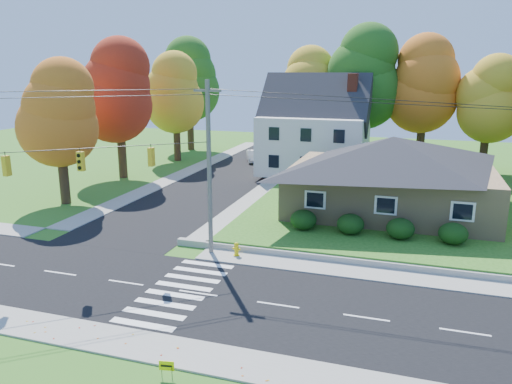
% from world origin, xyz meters
% --- Properties ---
extents(ground, '(120.00, 120.00, 0.00)m').
position_xyz_m(ground, '(0.00, 0.00, 0.00)').
color(ground, '#3D7923').
extents(road_main, '(90.00, 8.00, 0.02)m').
position_xyz_m(road_main, '(0.00, 0.00, 0.01)').
color(road_main, black).
rests_on(road_main, ground).
extents(road_cross, '(8.00, 44.00, 0.02)m').
position_xyz_m(road_cross, '(-8.00, 26.00, 0.01)').
color(road_cross, black).
rests_on(road_cross, ground).
extents(sidewalk_north, '(90.00, 2.00, 0.08)m').
position_xyz_m(sidewalk_north, '(0.00, 5.00, 0.04)').
color(sidewalk_north, '#9C9A90').
rests_on(sidewalk_north, ground).
extents(sidewalk_south, '(90.00, 2.00, 0.08)m').
position_xyz_m(sidewalk_south, '(0.00, -5.00, 0.04)').
color(sidewalk_south, '#9C9A90').
rests_on(sidewalk_south, ground).
extents(lawn, '(30.00, 30.00, 0.50)m').
position_xyz_m(lawn, '(13.00, 21.00, 0.25)').
color(lawn, '#3D7923').
rests_on(lawn, ground).
extents(ranch_house, '(14.60, 10.60, 5.40)m').
position_xyz_m(ranch_house, '(8.00, 16.00, 3.27)').
color(ranch_house, tan).
rests_on(ranch_house, lawn).
extents(colonial_house, '(10.40, 8.40, 9.60)m').
position_xyz_m(colonial_house, '(0.04, 28.00, 4.58)').
color(colonial_house, silver).
rests_on(colonial_house, lawn).
extents(hedge_row, '(10.70, 1.70, 1.27)m').
position_xyz_m(hedge_row, '(7.50, 9.80, 1.14)').
color(hedge_row, '#163A10').
rests_on(hedge_row, lawn).
extents(traffic_infrastructure, '(38.10, 10.66, 10.00)m').
position_xyz_m(traffic_infrastructure, '(-0.15, 1.35, 5.15)').
color(traffic_infrastructure, '#666059').
rests_on(traffic_infrastructure, ground).
extents(tree_lot_0, '(6.72, 6.72, 12.51)m').
position_xyz_m(tree_lot_0, '(-2.00, 34.00, 8.31)').
color(tree_lot_0, '#3F2A19').
rests_on(tree_lot_0, lawn).
extents(tree_lot_1, '(7.84, 7.84, 14.60)m').
position_xyz_m(tree_lot_1, '(4.00, 33.00, 9.61)').
color(tree_lot_1, '#3F2A19').
rests_on(tree_lot_1, lawn).
extents(tree_lot_2, '(7.28, 7.28, 13.56)m').
position_xyz_m(tree_lot_2, '(10.00, 34.00, 8.96)').
color(tree_lot_2, '#3F2A19').
rests_on(tree_lot_2, lawn).
extents(tree_lot_3, '(6.16, 6.16, 11.47)m').
position_xyz_m(tree_lot_3, '(16.00, 33.00, 7.65)').
color(tree_lot_3, '#3F2A19').
rests_on(tree_lot_3, lawn).
extents(tree_west_0, '(6.16, 6.16, 11.47)m').
position_xyz_m(tree_west_0, '(-17.00, 12.00, 7.15)').
color(tree_west_0, '#3F2A19').
rests_on(tree_west_0, ground).
extents(tree_west_1, '(7.28, 7.28, 13.56)m').
position_xyz_m(tree_west_1, '(-18.00, 22.00, 8.46)').
color(tree_west_1, '#3F2A19').
rests_on(tree_west_1, ground).
extents(tree_west_2, '(6.72, 6.72, 12.51)m').
position_xyz_m(tree_west_2, '(-17.00, 32.00, 7.81)').
color(tree_west_2, '#3F2A19').
rests_on(tree_west_2, ground).
extents(tree_west_3, '(7.84, 7.84, 14.60)m').
position_xyz_m(tree_west_3, '(-19.00, 40.00, 9.11)').
color(tree_west_3, '#3F2A19').
rests_on(tree_west_3, ground).
extents(white_car, '(2.82, 4.16, 1.30)m').
position_xyz_m(white_car, '(-8.24, 33.93, 0.67)').
color(white_car, silver).
rests_on(white_car, road_cross).
extents(fire_hydrant, '(0.49, 0.38, 0.86)m').
position_xyz_m(fire_hydrant, '(0.10, 5.16, 0.41)').
color(fire_hydrant, '#DDC20A').
rests_on(fire_hydrant, ground).
extents(yard_sign, '(0.54, 0.13, 0.68)m').
position_xyz_m(yard_sign, '(1.76, -6.55, 0.49)').
color(yard_sign, black).
rests_on(yard_sign, ground).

